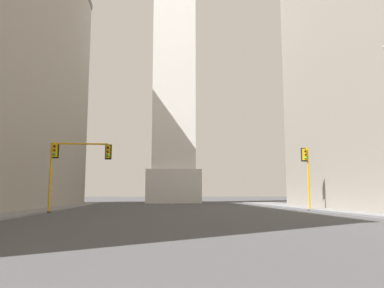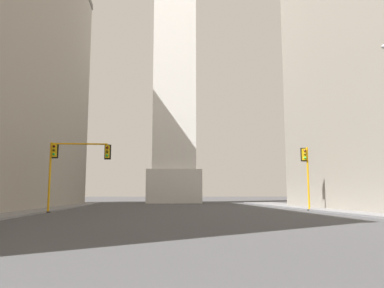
# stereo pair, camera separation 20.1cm
# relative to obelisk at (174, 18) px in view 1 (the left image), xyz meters

# --- Properties ---
(obelisk) EXTENTS (9.09, 9.09, 69.66)m
(obelisk) POSITION_rel_obelisk_xyz_m (0.00, 0.00, 0.00)
(obelisk) COLOR silver
(obelisk) RESTS_ON ground_plane
(traffic_light_mid_right) EXTENTS (0.79, 0.51, 6.02)m
(traffic_light_mid_right) POSITION_rel_obelisk_xyz_m (11.67, -30.09, -29.49)
(traffic_light_mid_right) COLOR orange
(traffic_light_mid_right) RESTS_ON ground_plane
(traffic_light_mid_left) EXTENTS (5.27, 0.50, 5.97)m
(traffic_light_mid_left) POSITION_rel_obelisk_xyz_m (-9.96, -31.98, -28.89)
(traffic_light_mid_left) COLOR orange
(traffic_light_mid_left) RESTS_ON ground_plane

